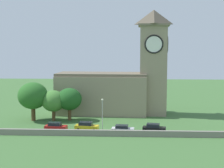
{
  "coord_description": "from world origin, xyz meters",
  "views": [
    {
      "loc": [
        3.72,
        -65.29,
        16.75
      ],
      "look_at": [
        0.12,
        7.31,
        8.9
      ],
      "focal_mm": 52.74,
      "sensor_mm": 36.0,
      "label": 1
    }
  ],
  "objects_px": {
    "car_yellow": "(87,126)",
    "tree_churchyard": "(33,96)",
    "streetlamp_west_mid": "(102,109)",
    "car_black": "(154,128)",
    "church": "(119,83)",
    "tree_by_tower": "(53,101)",
    "car_red": "(56,127)",
    "car_silver": "(123,129)",
    "tree_riverside_east": "(69,99)"
  },
  "relations": [
    {
      "from": "car_yellow",
      "to": "streetlamp_west_mid",
      "type": "bearing_deg",
      "value": 16.58
    },
    {
      "from": "car_black",
      "to": "streetlamp_west_mid",
      "type": "height_order",
      "value": "streetlamp_west_mid"
    },
    {
      "from": "streetlamp_west_mid",
      "to": "tree_by_tower",
      "type": "bearing_deg",
      "value": 145.4
    },
    {
      "from": "car_black",
      "to": "tree_by_tower",
      "type": "xyz_separation_m",
      "value": [
        -22.53,
        9.92,
        3.69
      ]
    },
    {
      "from": "car_black",
      "to": "church",
      "type": "bearing_deg",
      "value": 111.79
    },
    {
      "from": "church",
      "to": "tree_by_tower",
      "type": "relative_size",
      "value": 4.03
    },
    {
      "from": "car_black",
      "to": "car_yellow",
      "type": "bearing_deg",
      "value": 177.19
    },
    {
      "from": "tree_riverside_east",
      "to": "tree_churchyard",
      "type": "height_order",
      "value": "tree_churchyard"
    },
    {
      "from": "car_yellow",
      "to": "tree_churchyard",
      "type": "distance_m",
      "value": 17.05
    },
    {
      "from": "car_silver",
      "to": "streetlamp_west_mid",
      "type": "bearing_deg",
      "value": 150.18
    },
    {
      "from": "church",
      "to": "car_silver",
      "type": "distance_m",
      "value": 21.24
    },
    {
      "from": "car_black",
      "to": "car_silver",
      "type": "bearing_deg",
      "value": -172.55
    },
    {
      "from": "car_black",
      "to": "car_red",
      "type": "bearing_deg",
      "value": 179.68
    },
    {
      "from": "church",
      "to": "tree_churchyard",
      "type": "distance_m",
      "value": 21.87
    },
    {
      "from": "car_yellow",
      "to": "tree_churchyard",
      "type": "xyz_separation_m",
      "value": [
        -13.62,
        9.02,
        4.9
      ]
    },
    {
      "from": "tree_churchyard",
      "to": "tree_by_tower",
      "type": "xyz_separation_m",
      "value": [
        4.72,
        0.23,
        -1.23
      ]
    },
    {
      "from": "car_silver",
      "to": "tree_by_tower",
      "type": "bearing_deg",
      "value": 146.6
    },
    {
      "from": "church",
      "to": "tree_riverside_east",
      "type": "bearing_deg",
      "value": -142.54
    },
    {
      "from": "car_silver",
      "to": "tree_churchyard",
      "type": "distance_m",
      "value": 24.01
    },
    {
      "from": "car_red",
      "to": "tree_by_tower",
      "type": "relative_size",
      "value": 0.65
    },
    {
      "from": "streetlamp_west_mid",
      "to": "tree_churchyard",
      "type": "xyz_separation_m",
      "value": [
        -16.77,
        8.08,
        1.43
      ]
    },
    {
      "from": "church",
      "to": "car_red",
      "type": "distance_m",
      "value": 23.7
    },
    {
      "from": "car_black",
      "to": "streetlamp_west_mid",
      "type": "relative_size",
      "value": 0.73
    },
    {
      "from": "church",
      "to": "car_silver",
      "type": "relative_size",
      "value": 6.29
    },
    {
      "from": "church",
      "to": "car_black",
      "type": "bearing_deg",
      "value": -68.21
    },
    {
      "from": "tree_churchyard",
      "to": "tree_by_tower",
      "type": "relative_size",
      "value": 1.26
    },
    {
      "from": "car_black",
      "to": "tree_churchyard",
      "type": "height_order",
      "value": "tree_churchyard"
    },
    {
      "from": "car_yellow",
      "to": "streetlamp_west_mid",
      "type": "xyz_separation_m",
      "value": [
        3.15,
        0.94,
        3.46
      ]
    },
    {
      "from": "car_red",
      "to": "car_silver",
      "type": "distance_m",
      "value": 13.68
    },
    {
      "from": "car_red",
      "to": "tree_by_tower",
      "type": "bearing_deg",
      "value": 105.05
    },
    {
      "from": "church",
      "to": "tree_riverside_east",
      "type": "xyz_separation_m",
      "value": [
        -11.24,
        -8.61,
        -2.96
      ]
    },
    {
      "from": "car_red",
      "to": "tree_riverside_east",
      "type": "relative_size",
      "value": 0.61
    },
    {
      "from": "car_yellow",
      "to": "tree_by_tower",
      "type": "relative_size",
      "value": 0.7
    },
    {
      "from": "car_red",
      "to": "car_black",
      "type": "bearing_deg",
      "value": -0.32
    },
    {
      "from": "car_yellow",
      "to": "car_black",
      "type": "height_order",
      "value": "car_yellow"
    },
    {
      "from": "car_red",
      "to": "tree_riverside_east",
      "type": "xyz_separation_m",
      "value": [
        1.0,
        10.43,
        4.06
      ]
    },
    {
      "from": "car_red",
      "to": "tree_riverside_east",
      "type": "height_order",
      "value": "tree_riverside_east"
    },
    {
      "from": "tree_riverside_east",
      "to": "tree_by_tower",
      "type": "height_order",
      "value": "tree_riverside_east"
    },
    {
      "from": "car_red",
      "to": "tree_by_tower",
      "type": "distance_m",
      "value": 10.81
    },
    {
      "from": "streetlamp_west_mid",
      "to": "tree_riverside_east",
      "type": "distance_m",
      "value": 12.28
    },
    {
      "from": "streetlamp_west_mid",
      "to": "car_black",
      "type": "bearing_deg",
      "value": -8.73
    },
    {
      "from": "car_yellow",
      "to": "tree_riverside_east",
      "type": "distance_m",
      "value": 11.89
    },
    {
      "from": "tree_churchyard",
      "to": "tree_by_tower",
      "type": "bearing_deg",
      "value": 2.83
    },
    {
      "from": "car_black",
      "to": "streetlamp_west_mid",
      "type": "bearing_deg",
      "value": 171.27
    },
    {
      "from": "car_red",
      "to": "tree_churchyard",
      "type": "distance_m",
      "value": 13.04
    },
    {
      "from": "streetlamp_west_mid",
      "to": "tree_churchyard",
      "type": "height_order",
      "value": "tree_churchyard"
    },
    {
      "from": "car_red",
      "to": "car_black",
      "type": "height_order",
      "value": "car_red"
    },
    {
      "from": "church",
      "to": "streetlamp_west_mid",
      "type": "relative_size",
      "value": 4.38
    },
    {
      "from": "church",
      "to": "tree_churchyard",
      "type": "relative_size",
      "value": 3.18
    },
    {
      "from": "car_yellow",
      "to": "car_silver",
      "type": "distance_m",
      "value": 7.53
    }
  ]
}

